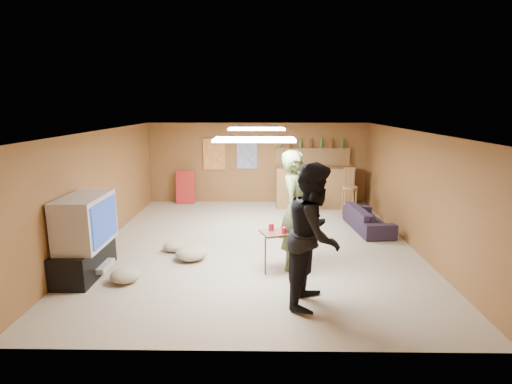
{
  "coord_description": "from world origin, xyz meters",
  "views": [
    {
      "loc": [
        0.11,
        -7.45,
        2.67
      ],
      "look_at": [
        0.0,
        0.2,
        1.0
      ],
      "focal_mm": 28.0,
      "sensor_mm": 36.0,
      "label": 1
    }
  ],
  "objects_px": {
    "tv_body": "(85,221)",
    "tray_table": "(278,251)",
    "bar_counter": "(314,187)",
    "person_olive": "(295,210)",
    "sofa": "(368,219)",
    "person_black": "(314,235)"
  },
  "relations": [
    {
      "from": "person_black",
      "to": "tray_table",
      "type": "xyz_separation_m",
      "value": [
        -0.44,
        1.04,
        -0.64
      ]
    },
    {
      "from": "tv_body",
      "to": "bar_counter",
      "type": "height_order",
      "value": "tv_body"
    },
    {
      "from": "bar_counter",
      "to": "sofa",
      "type": "xyz_separation_m",
      "value": [
        0.94,
        -1.97,
        -0.31
      ]
    },
    {
      "from": "tv_body",
      "to": "tray_table",
      "type": "relative_size",
      "value": 1.62
    },
    {
      "from": "person_black",
      "to": "tray_table",
      "type": "relative_size",
      "value": 2.87
    },
    {
      "from": "tv_body",
      "to": "tray_table",
      "type": "xyz_separation_m",
      "value": [
        3.02,
        0.2,
        -0.56
      ]
    },
    {
      "from": "person_olive",
      "to": "person_black",
      "type": "height_order",
      "value": "person_olive"
    },
    {
      "from": "tv_body",
      "to": "person_olive",
      "type": "relative_size",
      "value": 0.56
    },
    {
      "from": "sofa",
      "to": "tray_table",
      "type": "relative_size",
      "value": 2.45
    },
    {
      "from": "person_olive",
      "to": "bar_counter",
      "type": "bearing_deg",
      "value": 7.13
    },
    {
      "from": "tv_body",
      "to": "person_black",
      "type": "height_order",
      "value": "person_black"
    },
    {
      "from": "person_olive",
      "to": "sofa",
      "type": "bearing_deg",
      "value": -21.56
    },
    {
      "from": "tv_body",
      "to": "bar_counter",
      "type": "distance_m",
      "value": 6.09
    },
    {
      "from": "tv_body",
      "to": "bar_counter",
      "type": "xyz_separation_m",
      "value": [
        4.15,
        4.45,
        -0.35
      ]
    },
    {
      "from": "sofa",
      "to": "tray_table",
      "type": "distance_m",
      "value": 3.08
    },
    {
      "from": "tv_body",
      "to": "tray_table",
      "type": "distance_m",
      "value": 3.08
    },
    {
      "from": "bar_counter",
      "to": "person_olive",
      "type": "distance_m",
      "value": 4.18
    },
    {
      "from": "bar_counter",
      "to": "person_olive",
      "type": "height_order",
      "value": "person_olive"
    },
    {
      "from": "bar_counter",
      "to": "person_black",
      "type": "distance_m",
      "value": 5.36
    },
    {
      "from": "person_black",
      "to": "sofa",
      "type": "bearing_deg",
      "value": -7.33
    },
    {
      "from": "person_olive",
      "to": "sofa",
      "type": "xyz_separation_m",
      "value": [
        1.78,
        2.1,
        -0.74
      ]
    },
    {
      "from": "tv_body",
      "to": "tray_table",
      "type": "bearing_deg",
      "value": 3.71
    }
  ]
}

